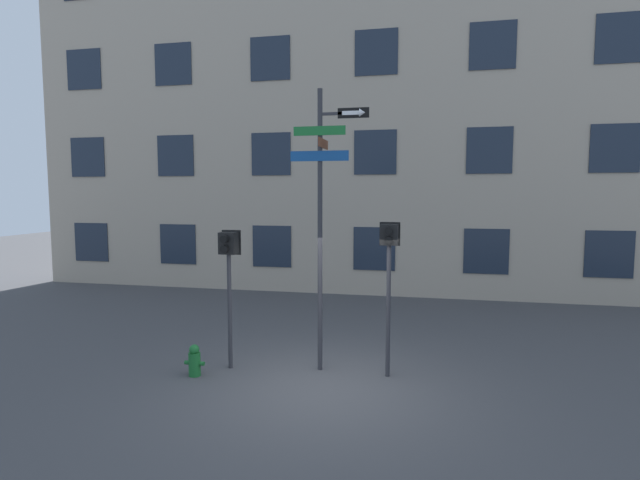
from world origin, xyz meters
TOP-DOWN VIEW (x-y plane):
  - ground_plane at (0.00, 0.00)m, footprint 60.00×60.00m
  - building_facade at (-0.00, 8.14)m, footprint 24.00×0.63m
  - street_sign_pole at (-0.22, 0.85)m, footprint 1.42×0.77m
  - pedestrian_signal_left at (-1.96, 0.58)m, footprint 0.37×0.40m
  - pedestrian_signal_right at (0.99, 0.77)m, footprint 0.37×0.40m
  - fire_hydrant at (-2.44, 0.06)m, footprint 0.38×0.22m

SIDE VIEW (x-z plane):
  - ground_plane at x=0.00m, z-range 0.00..0.00m
  - fire_hydrant at x=-2.44m, z-range -0.01..0.57m
  - pedestrian_signal_left at x=-1.96m, z-range 0.75..3.37m
  - pedestrian_signal_right at x=0.99m, z-range 0.78..3.57m
  - street_sign_pole at x=-0.22m, z-range 0.48..5.65m
  - building_facade at x=0.00m, z-range 0.00..12.23m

